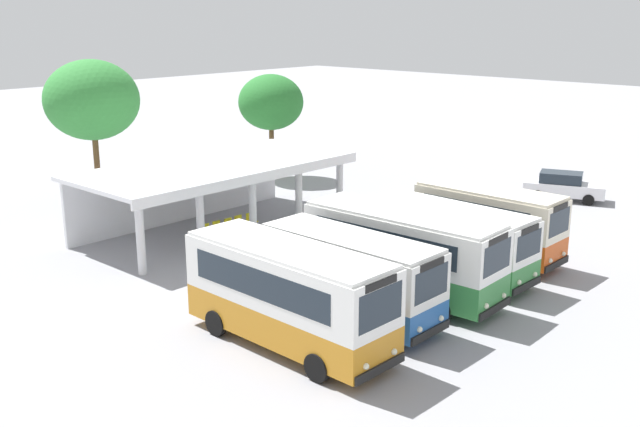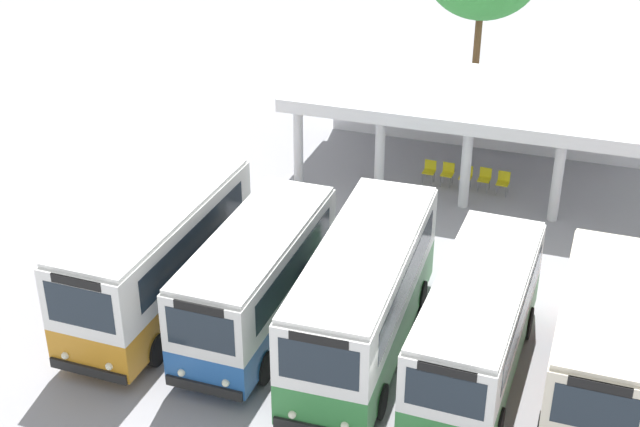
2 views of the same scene
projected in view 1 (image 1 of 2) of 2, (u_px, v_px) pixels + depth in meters
ground_plane at (463, 311)px, 26.96m from camera, size 180.00×180.00×0.00m
city_bus_nearest_orange at (289, 292)px, 23.70m from camera, size 2.57×7.74×3.39m
city_bus_second_in_row at (350, 273)px, 25.89m from camera, size 2.35×7.00×3.09m
city_bus_middle_cream at (402, 250)px, 28.00m from camera, size 2.59×8.06×3.31m
city_bus_fourth_amber at (448, 238)px, 30.14m from camera, size 2.45×7.38×2.97m
city_bus_fifth_blue at (489, 221)px, 32.20m from camera, size 2.32×6.57×3.18m
parked_car_flank at (563, 186)px, 42.73m from camera, size 3.23×4.81×1.62m
terminal_canopy at (208, 176)px, 36.68m from camera, size 13.81×6.35×3.40m
waiting_chair_end_by_column at (207, 231)px, 35.01m from camera, size 0.46×0.46×0.86m
waiting_chair_second_from_end at (218, 228)px, 35.50m from camera, size 0.46×0.46×0.86m
waiting_chair_middle_seat at (229, 225)px, 35.96m from camera, size 0.46×0.46×0.86m
waiting_chair_fourth_seat at (240, 222)px, 36.48m from camera, size 0.46×0.46×0.86m
waiting_chair_fifth_seat at (251, 220)px, 36.92m from camera, size 0.46×0.46×0.86m
roadside_tree_behind_canopy at (92, 100)px, 39.56m from camera, size 5.05×5.05×8.14m
roadside_tree_east_of_canopy at (271, 102)px, 47.41m from camera, size 4.18×4.18×6.73m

